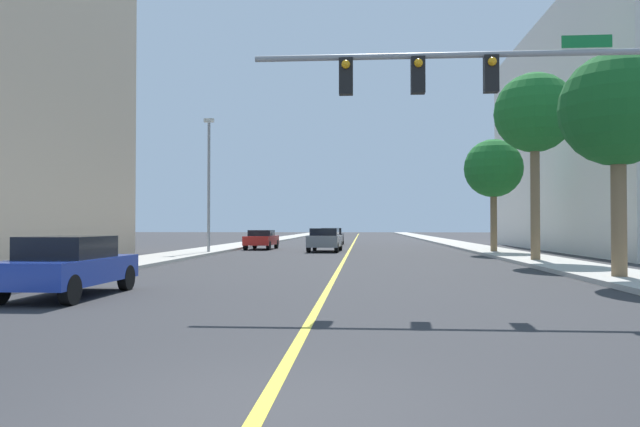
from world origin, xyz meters
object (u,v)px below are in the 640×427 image
object	(u,v)px
car_gray	(325,239)
car_black	(332,236)
palm_near	(618,111)
traffic_signal_mast	(525,99)
street_lamp	(209,178)
palm_far	(493,169)
car_red	(261,239)
palm_mid	(535,114)
car_blue	(68,265)

from	to	relation	value
car_gray	car_black	bearing A→B (deg)	93.15
palm_near	car_black	xyz separation A→B (m)	(-10.18, 32.33, -4.31)
palm_near	traffic_signal_mast	bearing A→B (deg)	-130.71
street_lamp	car_black	bearing A→B (deg)	69.86
palm_far	car_black	size ratio (longest dim) A/B	1.65
car_red	car_gray	xyz separation A→B (m)	(4.59, -3.23, 0.06)
street_lamp	car_red	distance (m)	8.27
palm_near	car_gray	size ratio (longest dim) A/B	1.53
street_lamp	palm_mid	distance (m)	17.87
palm_far	palm_mid	bearing A→B (deg)	-90.22
palm_near	palm_mid	world-z (taller)	palm_mid
car_blue	car_red	xyz separation A→B (m)	(-0.18, 27.51, -0.03)
street_lamp	palm_near	xyz separation A→B (m)	(16.36, -15.48, 0.66)
car_black	palm_mid	bearing A→B (deg)	-66.43
street_lamp	car_gray	size ratio (longest dim) A/B	1.76
palm_mid	palm_far	size ratio (longest dim) A/B	1.26
car_gray	palm_near	bearing A→B (deg)	-60.84
palm_mid	palm_far	xyz separation A→B (m)	(0.03, 8.58, -1.60)
palm_near	palm_far	xyz separation A→B (m)	(0.02, 17.17, -0.12)
palm_mid	car_gray	size ratio (longest dim) A/B	1.89
palm_far	car_gray	bearing A→B (deg)	167.17
palm_mid	car_black	size ratio (longest dim) A/B	2.08
traffic_signal_mast	palm_far	size ratio (longest dim) A/B	1.46
palm_far	car_black	bearing A→B (deg)	123.92
palm_near	car_blue	world-z (taller)	palm_near
palm_near	car_red	xyz separation A→B (m)	(-14.53, 22.66, -4.34)
car_black	car_gray	size ratio (longest dim) A/B	0.91
palm_far	car_black	distance (m)	18.75
street_lamp	palm_far	bearing A→B (deg)	5.87
palm_near	car_gray	world-z (taller)	palm_near
palm_far	car_red	bearing A→B (deg)	159.31
traffic_signal_mast	palm_far	xyz separation A→B (m)	(3.91, 21.70, 0.41)
street_lamp	car_blue	xyz separation A→B (m)	(2.01, -20.34, -3.65)
street_lamp	car_red	size ratio (longest dim) A/B	1.88
car_blue	car_black	size ratio (longest dim) A/B	1.02
traffic_signal_mast	car_gray	xyz separation A→B (m)	(-6.04, 23.96, -3.75)
palm_near	car_blue	distance (m)	15.75
traffic_signal_mast	car_gray	bearing A→B (deg)	104.15
street_lamp	palm_mid	size ratio (longest dim) A/B	0.93
palm_far	car_gray	size ratio (longest dim) A/B	1.50
palm_mid	car_red	world-z (taller)	palm_mid
car_blue	car_black	bearing A→B (deg)	-96.01
palm_mid	car_blue	distance (m)	20.48
street_lamp	palm_mid	bearing A→B (deg)	-22.89
street_lamp	palm_near	size ratio (longest dim) A/B	1.15
car_blue	car_black	distance (m)	37.42
car_gray	car_blue	bearing A→B (deg)	-98.21
traffic_signal_mast	car_black	xyz separation A→B (m)	(-6.28, 36.86, -3.78)
palm_mid	car_black	bearing A→B (deg)	113.17
street_lamp	traffic_signal_mast	bearing A→B (deg)	-58.09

